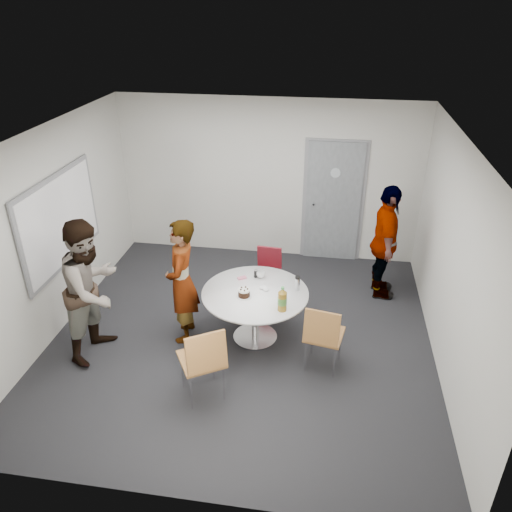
% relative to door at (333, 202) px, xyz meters
% --- Properties ---
extents(floor, '(5.00, 5.00, 0.00)m').
position_rel_door_xyz_m(floor, '(-1.10, -2.48, -1.03)').
color(floor, black).
rests_on(floor, ground).
extents(ceiling, '(5.00, 5.00, 0.00)m').
position_rel_door_xyz_m(ceiling, '(-1.10, -2.48, 1.67)').
color(ceiling, silver).
rests_on(ceiling, wall_back).
extents(wall_back, '(5.00, 0.00, 5.00)m').
position_rel_door_xyz_m(wall_back, '(-1.10, 0.02, 0.32)').
color(wall_back, silver).
rests_on(wall_back, floor).
extents(wall_left, '(0.00, 5.00, 5.00)m').
position_rel_door_xyz_m(wall_left, '(-3.60, -2.48, 0.32)').
color(wall_left, silver).
rests_on(wall_left, floor).
extents(wall_right, '(0.00, 5.00, 5.00)m').
position_rel_door_xyz_m(wall_right, '(1.40, -2.48, 0.32)').
color(wall_right, silver).
rests_on(wall_right, floor).
extents(wall_front, '(5.00, 0.00, 5.00)m').
position_rel_door_xyz_m(wall_front, '(-1.10, -4.98, 0.32)').
color(wall_front, silver).
rests_on(wall_front, floor).
extents(door, '(1.02, 0.17, 2.12)m').
position_rel_door_xyz_m(door, '(0.00, 0.00, 0.00)').
color(door, slate).
rests_on(door, wall_back).
extents(whiteboard, '(0.04, 1.90, 1.25)m').
position_rel_door_xyz_m(whiteboard, '(-3.56, -2.28, 0.42)').
color(whiteboard, gray).
rests_on(whiteboard, wall_left).
extents(table, '(1.38, 1.38, 1.04)m').
position_rel_door_xyz_m(table, '(-0.90, -2.49, -0.40)').
color(table, white).
rests_on(table, floor).
extents(chair_near_left, '(0.65, 0.67, 0.98)m').
position_rel_door_xyz_m(chair_near_left, '(-1.30, -3.70, -0.42)').
color(chair_near_left, brown).
rests_on(chair_near_left, floor).
extents(chair_near_right, '(0.51, 0.55, 0.92)m').
position_rel_door_xyz_m(chair_near_right, '(-0.03, -3.00, -0.46)').
color(chair_near_right, brown).
rests_on(chair_near_right, floor).
extents(chair_far, '(0.41, 0.44, 0.80)m').
position_rel_door_xyz_m(chair_far, '(-0.89, -1.44, -0.54)').
color(chair_far, maroon).
rests_on(chair_far, floor).
extents(person_main, '(0.48, 0.66, 1.70)m').
position_rel_door_xyz_m(person_main, '(-1.86, -2.58, -0.18)').
color(person_main, '#A5C6EA').
rests_on(person_main, floor).
extents(person_left, '(0.86, 1.01, 1.83)m').
position_rel_door_xyz_m(person_left, '(-2.86, -3.03, -0.11)').
color(person_left, white).
rests_on(person_left, floor).
extents(person_right, '(0.46, 1.04, 1.75)m').
position_rel_door_xyz_m(person_right, '(0.78, -1.10, -0.15)').
color(person_right, black).
rests_on(person_right, floor).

